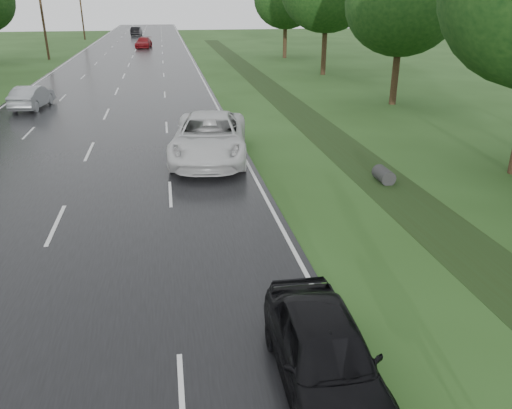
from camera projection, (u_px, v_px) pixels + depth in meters
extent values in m
cube|color=black|center=(127.00, 69.00, 48.90)|extent=(14.00, 180.00, 0.04)
cube|color=silver|center=(196.00, 67.00, 49.99)|extent=(0.12, 180.00, 0.01)
cube|color=silver|center=(55.00, 70.00, 47.79)|extent=(0.12, 180.00, 0.01)
cube|color=silver|center=(127.00, 69.00, 48.89)|extent=(0.12, 180.00, 0.01)
cube|color=black|center=(311.00, 122.00, 28.05)|extent=(2.20, 120.00, 0.01)
cylinder|color=#2D2D2D|center=(384.00, 175.00, 18.86)|extent=(0.56, 1.00, 0.56)
cylinder|color=#321E14|center=(42.00, 12.00, 54.58)|extent=(0.26, 0.26, 10.00)
cylinder|color=#321E14|center=(81.00, 8.00, 81.86)|extent=(0.26, 0.26, 10.00)
cylinder|color=#321E14|center=(395.00, 77.00, 32.11)|extent=(0.44, 0.44, 3.52)
ellipsoid|color=black|center=(403.00, 3.00, 30.43)|extent=(7.00, 7.00, 6.30)
cylinder|color=#321E14|center=(324.00, 51.00, 44.65)|extent=(0.44, 0.44, 4.16)
cylinder|color=#321E14|center=(285.00, 41.00, 57.42)|extent=(0.44, 0.44, 3.68)
imported|color=silver|center=(210.00, 137.00, 21.28)|extent=(4.00, 7.04, 1.85)
imported|color=black|center=(325.00, 353.00, 8.66)|extent=(1.77, 4.20, 1.42)
imported|color=gray|center=(32.00, 97.00, 31.18)|extent=(2.05, 4.39, 1.39)
imported|color=maroon|center=(144.00, 43.00, 69.47)|extent=(2.48, 4.86, 1.35)
imported|color=black|center=(136.00, 31.00, 91.72)|extent=(2.01, 4.81, 1.55)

